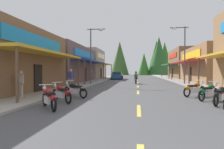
{
  "coord_description": "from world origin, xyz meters",
  "views": [
    {
      "loc": [
        -0.08,
        -1.17,
        1.67
      ],
      "look_at": [
        -4.61,
        33.8,
        0.92
      ],
      "focal_mm": 31.15,
      "sensor_mm": 36.0,
      "label": 1
    }
  ],
  "objects_px": {
    "motorcycle_parked_left_1": "(62,93)",
    "motorcycle_parked_right_2": "(220,95)",
    "rider_cruising_lead": "(136,79)",
    "pedestrian_by_shop": "(91,75)",
    "motorcycle_parked_right_3": "(209,91)",
    "motorcycle_parked_left_0": "(49,98)",
    "streetlamp_left": "(93,48)",
    "streetlamp_right": "(182,47)",
    "motorcycle_parked_right_4": "(195,89)",
    "parked_car_curbside": "(117,76)",
    "pedestrian_browsing": "(71,77)",
    "motorcycle_parked_left_2": "(75,90)",
    "pedestrian_waiting": "(21,82)"
  },
  "relations": [
    {
      "from": "pedestrian_browsing",
      "to": "parked_car_curbside",
      "type": "height_order",
      "value": "pedestrian_browsing"
    },
    {
      "from": "motorcycle_parked_right_3",
      "to": "rider_cruising_lead",
      "type": "height_order",
      "value": "rider_cruising_lead"
    },
    {
      "from": "motorcycle_parked_right_2",
      "to": "pedestrian_by_shop",
      "type": "bearing_deg",
      "value": 66.37
    },
    {
      "from": "motorcycle_parked_right_4",
      "to": "motorcycle_parked_left_2",
      "type": "bearing_deg",
      "value": 154.37
    },
    {
      "from": "motorcycle_parked_right_4",
      "to": "pedestrian_browsing",
      "type": "xyz_separation_m",
      "value": [
        -9.61,
        3.81,
        0.56
      ]
    },
    {
      "from": "streetlamp_left",
      "to": "motorcycle_parked_left_1",
      "type": "relative_size",
      "value": 3.91
    },
    {
      "from": "pedestrian_by_shop",
      "to": "parked_car_curbside",
      "type": "bearing_deg",
      "value": 41.63
    },
    {
      "from": "motorcycle_parked_right_4",
      "to": "pedestrian_by_shop",
      "type": "xyz_separation_m",
      "value": [
        -10.63,
        15.8,
        0.48
      ]
    },
    {
      "from": "motorcycle_parked_left_0",
      "to": "pedestrian_by_shop",
      "type": "bearing_deg",
      "value": -30.76
    },
    {
      "from": "motorcycle_parked_left_0",
      "to": "motorcycle_parked_right_3",
      "type": "bearing_deg",
      "value": -105.14
    },
    {
      "from": "motorcycle_parked_left_0",
      "to": "streetlamp_right",
      "type": "bearing_deg",
      "value": -69.46
    },
    {
      "from": "motorcycle_parked_right_2",
      "to": "motorcycle_parked_right_3",
      "type": "height_order",
      "value": "same"
    },
    {
      "from": "rider_cruising_lead",
      "to": "streetlamp_right",
      "type": "bearing_deg",
      "value": -97.52
    },
    {
      "from": "streetlamp_left",
      "to": "motorcycle_parked_left_2",
      "type": "xyz_separation_m",
      "value": [
        1.24,
        -10.41,
        -3.71
      ]
    },
    {
      "from": "streetlamp_left",
      "to": "parked_car_curbside",
      "type": "height_order",
      "value": "streetlamp_left"
    },
    {
      "from": "motorcycle_parked_right_2",
      "to": "motorcycle_parked_left_0",
      "type": "bearing_deg",
      "value": 140.75
    },
    {
      "from": "motorcycle_parked_left_1",
      "to": "pedestrian_by_shop",
      "type": "relative_size",
      "value": 0.99
    },
    {
      "from": "motorcycle_parked_left_0",
      "to": "rider_cruising_lead",
      "type": "height_order",
      "value": "rider_cruising_lead"
    },
    {
      "from": "streetlamp_left",
      "to": "motorcycle_parked_left_1",
      "type": "distance_m",
      "value": 12.77
    },
    {
      "from": "motorcycle_parked_right_3",
      "to": "motorcycle_parked_left_0",
      "type": "distance_m",
      "value": 8.52
    },
    {
      "from": "rider_cruising_lead",
      "to": "pedestrian_waiting",
      "type": "distance_m",
      "value": 15.13
    },
    {
      "from": "motorcycle_parked_left_1",
      "to": "pedestrian_browsing",
      "type": "distance_m",
      "value": 7.42
    },
    {
      "from": "rider_cruising_lead",
      "to": "pedestrian_by_shop",
      "type": "relative_size",
      "value": 1.28
    },
    {
      "from": "streetlamp_right",
      "to": "pedestrian_browsing",
      "type": "distance_m",
      "value": 13.3
    },
    {
      "from": "rider_cruising_lead",
      "to": "pedestrian_waiting",
      "type": "height_order",
      "value": "pedestrian_waiting"
    },
    {
      "from": "motorcycle_parked_left_2",
      "to": "motorcycle_parked_right_4",
      "type": "bearing_deg",
      "value": -137.0
    },
    {
      "from": "motorcycle_parked_right_4",
      "to": "motorcycle_parked_left_1",
      "type": "height_order",
      "value": "same"
    },
    {
      "from": "pedestrian_browsing",
      "to": "motorcycle_parked_right_4",
      "type": "bearing_deg",
      "value": 45.68
    },
    {
      "from": "pedestrian_browsing",
      "to": "parked_car_curbside",
      "type": "relative_size",
      "value": 0.41
    },
    {
      "from": "motorcycle_parked_left_2",
      "to": "pedestrian_browsing",
      "type": "distance_m",
      "value": 5.8
    },
    {
      "from": "motorcycle_parked_right_2",
      "to": "motorcycle_parked_right_3",
      "type": "relative_size",
      "value": 1.1
    },
    {
      "from": "motorcycle_parked_right_4",
      "to": "parked_car_curbside",
      "type": "xyz_separation_m",
      "value": [
        -7.38,
        22.98,
        0.2
      ]
    },
    {
      "from": "motorcycle_parked_right_4",
      "to": "motorcycle_parked_left_1",
      "type": "bearing_deg",
      "value": 166.14
    },
    {
      "from": "rider_cruising_lead",
      "to": "pedestrian_waiting",
      "type": "relative_size",
      "value": 1.28
    },
    {
      "from": "pedestrian_browsing",
      "to": "streetlamp_right",
      "type": "bearing_deg",
      "value": 97.84
    },
    {
      "from": "streetlamp_right",
      "to": "motorcycle_parked_right_3",
      "type": "bearing_deg",
      "value": -95.67
    },
    {
      "from": "pedestrian_browsing",
      "to": "pedestrian_waiting",
      "type": "height_order",
      "value": "pedestrian_browsing"
    },
    {
      "from": "motorcycle_parked_left_2",
      "to": "pedestrian_browsing",
      "type": "relative_size",
      "value": 1.04
    },
    {
      "from": "streetlamp_left",
      "to": "pedestrian_browsing",
      "type": "relative_size",
      "value": 3.6
    },
    {
      "from": "motorcycle_parked_left_0",
      "to": "motorcycle_parked_left_2",
      "type": "relative_size",
      "value": 0.91
    },
    {
      "from": "motorcycle_parked_left_1",
      "to": "motorcycle_parked_right_2",
      "type": "bearing_deg",
      "value": -136.37
    },
    {
      "from": "motorcycle_parked_right_3",
      "to": "motorcycle_parked_right_4",
      "type": "relative_size",
      "value": 0.93
    },
    {
      "from": "motorcycle_parked_left_0",
      "to": "streetlamp_left",
      "type": "bearing_deg",
      "value": -34.38
    },
    {
      "from": "streetlamp_left",
      "to": "motorcycle_parked_right_4",
      "type": "relative_size",
      "value": 3.68
    },
    {
      "from": "streetlamp_right",
      "to": "motorcycle_parked_right_4",
      "type": "xyz_separation_m",
      "value": [
        -1.5,
        -10.36,
        -3.84
      ]
    },
    {
      "from": "parked_car_curbside",
      "to": "pedestrian_browsing",
      "type": "bearing_deg",
      "value": 171.39
    },
    {
      "from": "streetlamp_right",
      "to": "pedestrian_waiting",
      "type": "bearing_deg",
      "value": -133.62
    },
    {
      "from": "pedestrian_by_shop",
      "to": "rider_cruising_lead",
      "type": "bearing_deg",
      "value": -57.72
    },
    {
      "from": "streetlamp_left",
      "to": "motorcycle_parked_right_4",
      "type": "distance_m",
      "value": 12.95
    },
    {
      "from": "parked_car_curbside",
      "to": "motorcycle_parked_left_0",
      "type": "bearing_deg",
      "value": 177.86
    }
  ]
}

